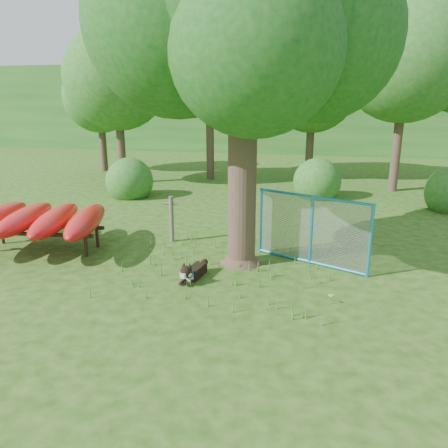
% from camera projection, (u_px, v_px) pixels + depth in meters
% --- Properties ---
extents(ground, '(80.00, 80.00, 0.00)m').
position_uv_depth(ground, '(201.00, 287.00, 8.75)').
color(ground, '#20440D').
rests_on(ground, ground).
extents(oak_tree, '(6.29, 5.51, 7.80)m').
position_uv_depth(oak_tree, '(242.00, 17.00, 8.65)').
color(oak_tree, '#3C2C21').
rests_on(oak_tree, ground).
extents(wooden_post, '(0.33, 0.13, 1.22)m').
position_uv_depth(wooden_post, '(172.00, 218.00, 11.39)').
color(wooden_post, brown).
rests_on(wooden_post, ground).
extents(kayak_rack, '(3.73, 3.32, 1.03)m').
position_uv_depth(kayak_rack, '(40.00, 219.00, 10.71)').
color(kayak_rack, black).
rests_on(kayak_rack, ground).
extents(husky_dog, '(0.37, 1.05, 0.47)m').
position_uv_depth(husky_dog, '(193.00, 272.00, 9.09)').
color(husky_dog, black).
rests_on(husky_dog, ground).
extents(fence_section, '(2.54, 1.15, 2.67)m').
position_uv_depth(fence_section, '(311.00, 230.00, 9.80)').
color(fence_section, teal).
rests_on(fence_section, ground).
extents(wildflower_clump, '(0.09, 0.09, 0.20)m').
position_uv_depth(wildflower_clump, '(330.00, 296.00, 7.98)').
color(wildflower_clump, '#447E29').
rests_on(wildflower_clump, ground).
extents(bg_tree_a, '(4.40, 4.40, 6.70)m').
position_uv_depth(bg_tree_a, '(117.00, 78.00, 18.29)').
color(bg_tree_a, '#3C2C21').
rests_on(bg_tree_a, ground).
extents(bg_tree_b, '(5.20, 5.20, 8.22)m').
position_uv_depth(bg_tree_b, '(209.00, 52.00, 19.08)').
color(bg_tree_b, '#3C2C21').
rests_on(bg_tree_b, ground).
extents(bg_tree_c, '(4.00, 4.00, 6.12)m').
position_uv_depth(bg_tree_c, '(313.00, 88.00, 19.44)').
color(bg_tree_c, '#3C2C21').
rests_on(bg_tree_c, ground).
extents(bg_tree_d, '(4.80, 4.80, 7.50)m').
position_uv_depth(bg_tree_d, '(406.00, 59.00, 16.53)').
color(bg_tree_d, '#3C2C21').
rests_on(bg_tree_d, ground).
extents(bg_tree_f, '(3.60, 3.60, 5.55)m').
position_uv_depth(bg_tree_f, '(99.00, 97.00, 21.86)').
color(bg_tree_f, '#3C2C21').
rests_on(bg_tree_f, ground).
extents(shrub_left, '(1.80, 1.80, 1.80)m').
position_uv_depth(shrub_left, '(131.00, 197.00, 16.86)').
color(shrub_left, '#245E1E').
rests_on(shrub_left, ground).
extents(shrub_mid, '(1.80, 1.80, 1.80)m').
position_uv_depth(shrub_mid, '(316.00, 197.00, 16.73)').
color(shrub_mid, '#245E1E').
rests_on(shrub_mid, ground).
extents(wooded_hillside, '(80.00, 12.00, 6.00)m').
position_uv_depth(wooded_hillside, '(300.00, 107.00, 34.11)').
color(wooded_hillside, '#245E1E').
rests_on(wooded_hillside, ground).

